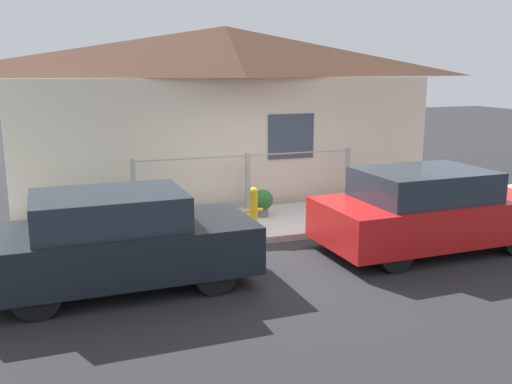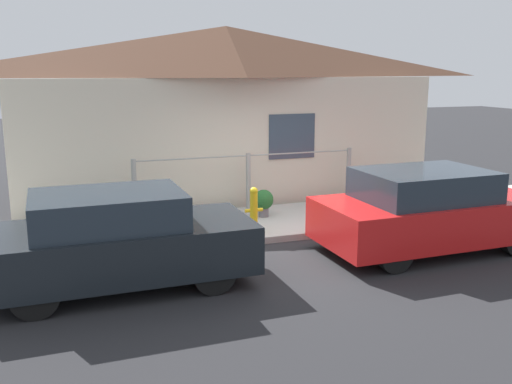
# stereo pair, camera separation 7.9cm
# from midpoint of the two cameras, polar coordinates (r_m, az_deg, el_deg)

# --- Properties ---
(ground_plane) EXTENTS (60.00, 60.00, 0.00)m
(ground_plane) POSITION_cam_midpoint_polar(r_m,az_deg,el_deg) (10.39, 3.25, -5.01)
(ground_plane) COLOR #262628
(sidewalk) EXTENTS (24.00, 2.29, 0.12)m
(sidewalk) POSITION_cam_midpoint_polar(r_m,az_deg,el_deg) (11.39, 1.04, -3.10)
(sidewalk) COLOR #B2AFA8
(sidewalk) RESTS_ON ground_plane
(house) EXTENTS (9.89, 2.23, 4.02)m
(house) POSITION_cam_midpoint_polar(r_m,az_deg,el_deg) (13.29, -2.65, 12.83)
(house) COLOR beige
(house) RESTS_ON ground_plane
(fence) EXTENTS (4.90, 0.10, 1.21)m
(fence) POSITION_cam_midpoint_polar(r_m,az_deg,el_deg) (12.14, -0.59, 1.37)
(fence) COLOR #999993
(fence) RESTS_ON sidewalk
(car_left) EXTENTS (3.78, 1.72, 1.40)m
(car_left) POSITION_cam_midpoint_polar(r_m,az_deg,el_deg) (8.31, -13.39, -4.72)
(car_left) COLOR black
(car_left) RESTS_ON ground_plane
(car_right) EXTENTS (3.89, 1.85, 1.41)m
(car_right) POSITION_cam_midpoint_polar(r_m,az_deg,el_deg) (10.19, 17.02, -1.79)
(car_right) COLOR red
(car_right) RESTS_ON ground_plane
(fire_hydrant) EXTENTS (0.34, 0.15, 0.83)m
(fire_hydrant) POSITION_cam_midpoint_polar(r_m,az_deg,el_deg) (10.49, -0.00, -1.65)
(fire_hydrant) COLOR yellow
(fire_hydrant) RESTS_ON sidewalk
(potted_plant_near_hydrant) EXTENTS (0.41, 0.41, 0.56)m
(potted_plant_near_hydrant) POSITION_cam_midpoint_polar(r_m,az_deg,el_deg) (11.56, 0.96, -0.90)
(potted_plant_near_hydrant) COLOR slate
(potted_plant_near_hydrant) RESTS_ON sidewalk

